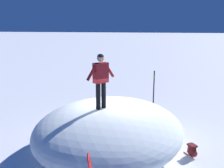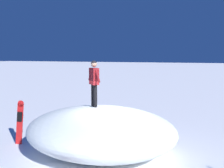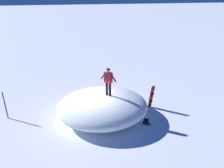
{
  "view_description": "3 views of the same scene",
  "coord_description": "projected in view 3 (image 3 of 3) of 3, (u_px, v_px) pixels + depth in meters",
  "views": [
    {
      "loc": [
        1.46,
        -8.27,
        4.06
      ],
      "look_at": [
        0.06,
        -0.51,
        2.25
      ],
      "focal_mm": 41.99,
      "sensor_mm": 36.0,
      "label": 1
    },
    {
      "loc": [
        8.11,
        3.26,
        3.39
      ],
      "look_at": [
        0.15,
        -0.06,
        2.46
      ],
      "focal_mm": 42.07,
      "sensor_mm": 36.0,
      "label": 2
    },
    {
      "loc": [
        -10.54,
        1.44,
        7.02
      ],
      "look_at": [
        -0.49,
        -1.04,
        2.38
      ],
      "focal_mm": 33.22,
      "sensor_mm": 36.0,
      "label": 3
    }
  ],
  "objects": [
    {
      "name": "backpack_far",
      "position": [
        146.0,
        122.0,
        11.93
      ],
      "size": [
        0.37,
        0.51,
        0.32
      ],
      "color": "black",
      "rests_on": "ground"
    },
    {
      "name": "backpack_near",
      "position": [
        94.0,
        95.0,
        14.84
      ],
      "size": [
        0.43,
        0.5,
        0.4
      ],
      "color": "maroon",
      "rests_on": "ground"
    },
    {
      "name": "ground",
      "position": [
        93.0,
        118.0,
        12.53
      ],
      "size": [
        240.0,
        240.0,
        0.0
      ],
      "primitive_type": "plane",
      "color": "white"
    },
    {
      "name": "snow_mound",
      "position": [
        103.0,
        106.0,
        12.31
      ],
      "size": [
        5.07,
        5.73,
        1.57
      ],
      "primitive_type": "ellipsoid",
      "rotation": [
        0.0,
        0.0,
        1.49
      ],
      "color": "white",
      "rests_on": "ground"
    },
    {
      "name": "snowboard_primary_upright",
      "position": [
        151.0,
        96.0,
        13.3
      ],
      "size": [
        0.32,
        0.3,
        1.67
      ],
      "color": "red",
      "rests_on": "ground"
    },
    {
      "name": "snowboarder_standing",
      "position": [
        108.0,
        79.0,
        11.5
      ],
      "size": [
        0.73,
        0.8,
        1.65
      ],
      "color": "black",
      "rests_on": "snow_mound"
    },
    {
      "name": "trail_marker_pole",
      "position": [
        5.0,
        105.0,
        12.17
      ],
      "size": [
        0.1,
        0.1,
        1.75
      ],
      "color": "black",
      "rests_on": "ground"
    }
  ]
}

